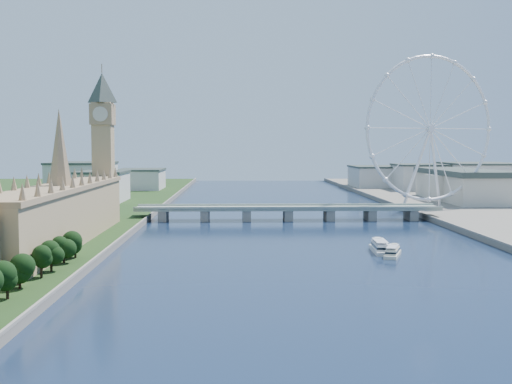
{
  "coord_description": "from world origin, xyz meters",
  "views": [
    {
      "loc": [
        -37.62,
        -161.92,
        53.42
      ],
      "look_at": [
        -25.98,
        210.0,
        26.93
      ],
      "focal_mm": 45.0,
      "sensor_mm": 36.0,
      "label": 1
    }
  ],
  "objects": [
    {
      "name": "tree_row",
      "position": [
        -113.0,
        50.0,
        9.59
      ],
      "size": [
        8.14,
        168.14,
        21.33
      ],
      "color": "black",
      "rests_on": "ground"
    },
    {
      "name": "tour_boat_near",
      "position": [
        35.1,
        156.45,
        0.0
      ],
      "size": [
        9.58,
        30.5,
        6.65
      ],
      "primitive_type": null,
      "rotation": [
        0.0,
        0.0,
        -0.06
      ],
      "color": "silver",
      "rests_on": "ground"
    },
    {
      "name": "county_hall",
      "position": [
        175.0,
        430.0,
        0.0
      ],
      "size": [
        54.0,
        144.0,
        35.0
      ],
      "primitive_type": null,
      "color": "beige",
      "rests_on": "ground"
    },
    {
      "name": "city_skyline",
      "position": [
        39.22,
        560.08,
        16.96
      ],
      "size": [
        505.0,
        280.0,
        32.0
      ],
      "color": "beige",
      "rests_on": "ground"
    },
    {
      "name": "tour_boat_far",
      "position": [
        38.6,
        144.91,
        0.0
      ],
      "size": [
        14.79,
        25.84,
        5.52
      ],
      "primitive_type": null,
      "rotation": [
        0.0,
        0.0,
        -0.36
      ],
      "color": "beige",
      "rests_on": "ground"
    },
    {
      "name": "parliament_range",
      "position": [
        -128.0,
        170.0,
        18.48
      ],
      "size": [
        24.0,
        200.0,
        70.0
      ],
      "color": "tan",
      "rests_on": "ground"
    },
    {
      "name": "westminster_bridge",
      "position": [
        0.0,
        300.0,
        6.63
      ],
      "size": [
        220.0,
        22.0,
        9.5
      ],
      "color": "gray",
      "rests_on": "ground"
    },
    {
      "name": "big_ben",
      "position": [
        -128.0,
        278.0,
        66.57
      ],
      "size": [
        20.02,
        20.02,
        110.0
      ],
      "color": "tan",
      "rests_on": "ground"
    },
    {
      "name": "london_eye",
      "position": [
        119.98,
        355.08,
        67.52
      ],
      "size": [
        113.6,
        39.12,
        124.3
      ],
      "color": "silver",
      "rests_on": "ground"
    },
    {
      "name": "ground",
      "position": [
        0.0,
        0.0,
        0.0
      ],
      "size": [
        2000.0,
        2000.0,
        0.0
      ],
      "primitive_type": "plane",
      "color": "#1A2549",
      "rests_on": "ground"
    }
  ]
}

